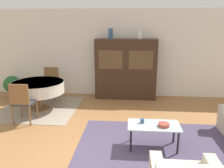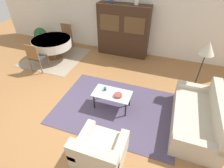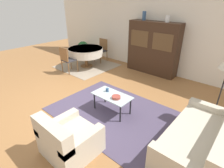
% 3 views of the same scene
% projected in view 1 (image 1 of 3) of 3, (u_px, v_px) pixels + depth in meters
% --- Properties ---
extents(ground_plane, '(14.00, 14.00, 0.00)m').
position_uv_depth(ground_plane, '(93.00, 158.00, 3.72)').
color(ground_plane, '#9E6B3D').
extents(wall_back, '(10.00, 0.06, 2.70)m').
position_uv_depth(wall_back, '(112.00, 53.00, 6.87)').
color(wall_back, silver).
rests_on(wall_back, ground_plane).
extents(area_rug, '(3.05, 2.16, 0.01)m').
position_uv_depth(area_rug, '(159.00, 148.00, 4.04)').
color(area_rug, '#4C425B').
rests_on(area_rug, ground_plane).
extents(dining_rug, '(2.01, 2.06, 0.01)m').
position_uv_depth(dining_rug, '(40.00, 108.00, 5.99)').
color(dining_rug, gray).
rests_on(dining_rug, ground_plane).
extents(coffee_table, '(0.94, 0.50, 0.45)m').
position_uv_depth(coffee_table, '(154.00, 127.00, 3.96)').
color(coffee_table, black).
rests_on(coffee_table, area_rug).
extents(display_cabinet, '(1.84, 0.48, 1.82)m').
position_uv_depth(display_cabinet, '(126.00, 69.00, 6.67)').
color(display_cabinet, '#382316').
rests_on(display_cabinet, ground_plane).
extents(dining_table, '(1.36, 1.36, 0.75)m').
position_uv_depth(dining_table, '(38.00, 87.00, 5.80)').
color(dining_table, brown).
rests_on(dining_table, dining_rug).
extents(dining_chair_near, '(0.44, 0.44, 0.95)m').
position_uv_depth(dining_chair_near, '(22.00, 101.00, 4.95)').
color(dining_chair_near, brown).
rests_on(dining_chair_near, dining_rug).
extents(dining_chair_far, '(0.44, 0.44, 0.95)m').
position_uv_depth(dining_chair_far, '(51.00, 81.00, 6.68)').
color(dining_chair_far, brown).
rests_on(dining_chair_far, dining_rug).
extents(cup, '(0.07, 0.07, 0.08)m').
position_uv_depth(cup, '(142.00, 121.00, 4.01)').
color(cup, '#33517A').
rests_on(cup, coffee_table).
extents(bowl, '(0.20, 0.20, 0.06)m').
position_uv_depth(bowl, '(164.00, 125.00, 3.88)').
color(bowl, '#9E4238').
rests_on(bowl, coffee_table).
extents(vase_tall, '(0.13, 0.13, 0.30)m').
position_uv_depth(vase_tall, '(111.00, 34.00, 6.43)').
color(vase_tall, '#33517A').
rests_on(vase_tall, display_cabinet).
extents(vase_short, '(0.14, 0.14, 0.21)m').
position_uv_depth(vase_short, '(140.00, 35.00, 6.37)').
color(vase_short, white).
rests_on(vase_short, display_cabinet).
extents(potted_plant, '(0.52, 0.52, 0.69)m').
position_uv_depth(potted_plant, '(12.00, 86.00, 6.83)').
color(potted_plant, '#93664C').
rests_on(potted_plant, ground_plane).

